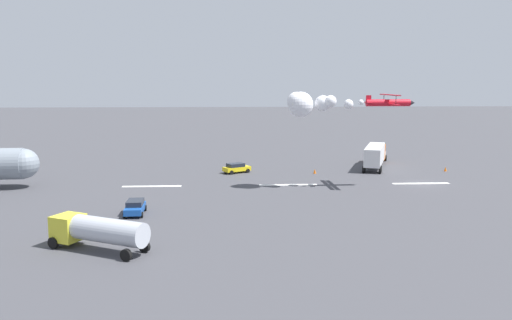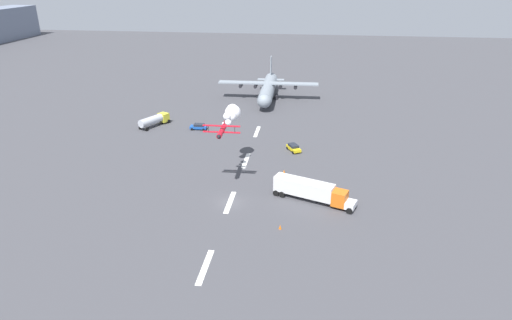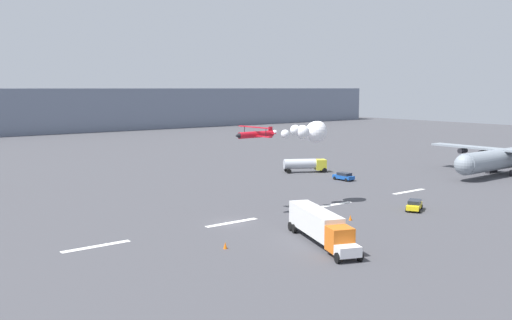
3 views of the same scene
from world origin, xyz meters
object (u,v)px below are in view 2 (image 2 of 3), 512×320
(followme_car_yellow, at_px, (294,148))
(traffic_cone_far, at_px, (284,171))
(traffic_cone_near, at_px, (280,227))
(semi_truck_orange, at_px, (311,190))
(airport_staff_sedan, at_px, (199,126))
(fuel_tanker_truck, at_px, (154,120))
(stunt_biplane_red, at_px, (231,115))
(cargo_transport_plane, at_px, (268,90))

(followme_car_yellow, height_order, traffic_cone_far, followme_car_yellow)
(followme_car_yellow, relative_size, traffic_cone_near, 6.04)
(semi_truck_orange, relative_size, followme_car_yellow, 3.30)
(airport_staff_sedan, height_order, traffic_cone_near, airport_staff_sedan)
(semi_truck_orange, bearing_deg, fuel_tanker_truck, 49.59)
(stunt_biplane_red, relative_size, semi_truck_orange, 1.14)
(followme_car_yellow, bearing_deg, fuel_tanker_truck, 71.71)
(cargo_transport_plane, bearing_deg, airport_staff_sedan, 153.70)
(cargo_transport_plane, distance_m, traffic_cone_near, 74.93)
(cargo_transport_plane, bearing_deg, semi_truck_orange, -167.07)
(followme_car_yellow, distance_m, traffic_cone_far, 12.15)
(stunt_biplane_red, xyz_separation_m, traffic_cone_near, (-23.20, -12.02, -10.91))
(fuel_tanker_truck, bearing_deg, stunt_biplane_red, -131.76)
(traffic_cone_far, bearing_deg, traffic_cone_near, -177.42)
(airport_staff_sedan, bearing_deg, traffic_cone_near, -150.85)
(stunt_biplane_red, bearing_deg, traffic_cone_far, -101.04)
(cargo_transport_plane, distance_m, airport_staff_sedan, 33.32)
(followme_car_yellow, bearing_deg, semi_truck_orange, -169.36)
(fuel_tanker_truck, xyz_separation_m, traffic_cone_far, (-24.38, -35.96, -1.37))
(fuel_tanker_truck, bearing_deg, traffic_cone_near, -140.90)
(stunt_biplane_red, height_order, traffic_cone_near, stunt_biplane_red)
(followme_car_yellow, height_order, airport_staff_sedan, same)
(stunt_biplane_red, distance_m, followme_car_yellow, 19.00)
(stunt_biplane_red, bearing_deg, followme_car_yellow, -51.31)
(semi_truck_orange, distance_m, traffic_cone_near, 11.18)
(cargo_transport_plane, bearing_deg, stunt_biplane_red, 177.79)
(traffic_cone_near, bearing_deg, followme_car_yellow, -0.60)
(traffic_cone_far, bearing_deg, fuel_tanker_truck, 55.87)
(cargo_transport_plane, xyz_separation_m, stunt_biplane_red, (-50.99, 1.97, 7.84))
(stunt_biplane_red, relative_size, traffic_cone_near, 22.75)
(traffic_cone_far, bearing_deg, stunt_biplane_red, 78.96)
(fuel_tanker_truck, relative_size, followme_car_yellow, 2.01)
(cargo_transport_plane, height_order, fuel_tanker_truck, cargo_transport_plane)
(cargo_transport_plane, relative_size, traffic_cone_near, 41.93)
(semi_truck_orange, distance_m, traffic_cone_far, 12.52)
(airport_staff_sedan, bearing_deg, stunt_biplane_red, -149.00)
(stunt_biplane_red, distance_m, traffic_cone_far, 15.70)
(airport_staff_sedan, xyz_separation_m, traffic_cone_far, (-23.38, -23.82, -0.44))
(semi_truck_orange, relative_size, fuel_tanker_truck, 1.64)
(cargo_transport_plane, height_order, semi_truck_orange, cargo_transport_plane)
(followme_car_yellow, distance_m, traffic_cone_near, 33.11)
(cargo_transport_plane, relative_size, semi_truck_orange, 2.10)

